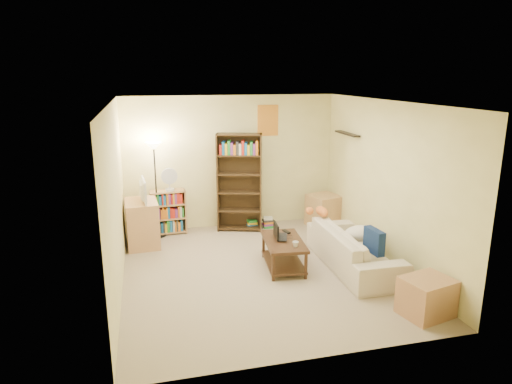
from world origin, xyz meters
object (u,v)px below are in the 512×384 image
short_bookshelf (168,212)px  desk_fan (169,179)px  mug (296,244)px  television (140,190)px  side_table (324,211)px  end_cabinet (427,297)px  laptop (285,238)px  tv_stand (142,223)px  tabby_cat (320,211)px  floor_lamp (155,162)px  coffee_table (284,249)px  sofa (353,248)px  tall_bookshelf (239,180)px

short_bookshelf → desk_fan: size_ratio=1.93×
mug → desk_fan: size_ratio=0.26×
television → short_bookshelf: 0.89m
side_table → end_cabinet: (-0.07, -3.48, -0.07)m
desk_fan → side_table: size_ratio=0.69×
television → desk_fan: (0.52, 0.45, 0.07)m
desk_fan → laptop: bearing=-49.6°
tv_stand → tabby_cat: bearing=-21.5°
floor_lamp → side_table: 3.33m
television → short_bookshelf: (0.47, 0.50, -0.57)m
laptop → television: (-2.12, 1.43, 0.52)m
mug → side_table: 2.38m
tabby_cat → coffee_table: (-0.80, -0.57, -0.38)m
laptop → end_cabinet: (1.23, -1.83, -0.22)m
sofa → floor_lamp: 3.70m
television → short_bookshelf: size_ratio=0.80×
coffee_table → tall_bookshelf: 2.01m
tabby_cat → tall_bookshelf: (-1.08, 1.30, 0.30)m
tabby_cat → coffee_table: bearing=-144.6°
television → laptop: bearing=-127.7°
coffee_table → desk_fan: (-1.56, 1.94, 0.76)m
mug → end_cabinet: 1.91m
desk_fan → end_cabinet: 4.74m
tv_stand → tall_bookshelf: tall_bookshelf is taller
short_bookshelf → sofa: bearing=-43.6°
coffee_table → mug: bearing=-69.3°
tv_stand → tall_bookshelf: bearing=8.4°
laptop → mug: mug is taller
coffee_table → laptop: bearing=57.8°
tv_stand → end_cabinet: size_ratio=1.37×
short_bookshelf → floor_lamp: bearing=-156.8°
mug → tall_bookshelf: bearing=99.6°
coffee_table → short_bookshelf: size_ratio=1.29×
coffee_table → side_table: side_table is taller
tall_bookshelf → short_bookshelf: bearing=-168.6°
sofa → television: bearing=62.0°
laptop → tabby_cat: bearing=-38.9°
television → floor_lamp: (0.27, 0.39, 0.40)m
desk_fan → side_table: bearing=-4.7°
mug → floor_lamp: (-1.88, 2.19, 0.89)m
floor_lamp → sofa: bearing=-36.3°
television → tall_bookshelf: tall_bookshelf is taller
sofa → television: 3.62m
laptop → desk_fan: size_ratio=0.99×
tabby_cat → sofa: bearing=-72.0°
tabby_cat → coffee_table: tabby_cat is taller
coffee_table → short_bookshelf: (-1.60, 1.98, 0.12)m
end_cabinet → short_bookshelf: bearing=127.4°
tall_bookshelf → tv_stand: bearing=-151.6°
tall_bookshelf → desk_fan: 1.28m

